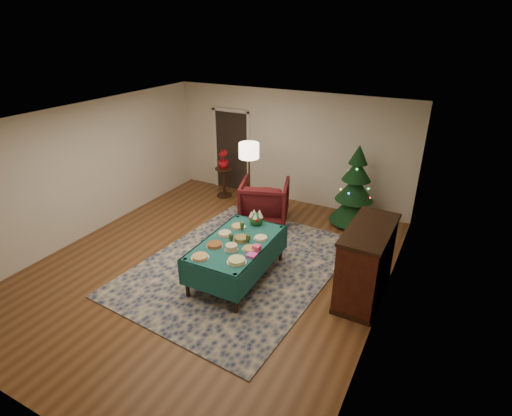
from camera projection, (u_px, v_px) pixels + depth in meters
The scene contains 25 objects.
room_shell at pixel (207, 200), 6.81m from camera, with size 7.00×7.00×7.00m.
doorway at pixel (232, 149), 10.38m from camera, with size 1.08×0.04×2.16m.
rug at pixel (238, 266), 7.39m from camera, with size 3.20×4.20×0.02m, color #121E44.
buffet_table at pixel (237, 249), 6.82m from camera, with size 1.11×1.88×0.73m.
platter_0 at pixel (200, 257), 6.29m from camera, with size 0.29×0.29×0.05m.
platter_1 at pixel (237, 261), 6.17m from camera, with size 0.31×0.31×0.06m.
platter_2 at pixel (215, 245), 6.62m from camera, with size 0.28×0.28×0.05m.
platter_3 at pixel (231, 248), 6.49m from camera, with size 0.23×0.23×0.10m.
platter_4 at pixel (250, 249), 6.52m from camera, with size 0.27×0.27×0.04m.
platter_5 at pixel (225, 234), 6.96m from camera, with size 0.26×0.26×0.05m.
platter_6 at pixel (241, 239), 6.78m from camera, with size 0.28×0.28×0.07m.
platter_7 at pixel (261, 238), 6.84m from camera, with size 0.25×0.25×0.04m.
platter_8 at pixel (238, 226), 7.23m from camera, with size 0.27×0.27×0.04m.
goblet_0 at pixel (242, 226), 7.07m from camera, with size 0.08×0.08×0.17m.
goblet_1 at pixel (248, 239), 6.65m from camera, with size 0.08×0.08×0.17m.
goblet_2 at pixel (231, 238), 6.68m from camera, with size 0.08×0.08×0.17m.
napkin_stack at pixel (252, 255), 6.33m from camera, with size 0.15×0.15×0.04m, color #EC41B4.
gift_box at pixel (257, 248), 6.48m from camera, with size 0.12×0.12×0.10m, color #F54475.
centerpiece at pixel (256, 218), 7.29m from camera, with size 0.26×0.26×0.30m.
armchair at pixel (264, 199), 8.88m from camera, with size 1.02×0.95×1.05m, color #4E1013.
floor_lamp at pixel (249, 155), 8.52m from camera, with size 0.43×0.43×1.78m.
side_table at pixel (224, 183), 10.19m from camera, with size 0.43×0.43×0.76m.
potted_plant at pixel (223, 163), 9.97m from camera, with size 0.26×0.46×0.26m, color #B40C17.
christmas_tree at pixel (355, 190), 8.59m from camera, with size 1.27×1.27×1.82m.
piano at pixel (366, 263), 6.36m from camera, with size 0.72×1.47×1.26m.
Camera 1 is at (3.62, -5.12, 4.12)m, focal length 28.00 mm.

